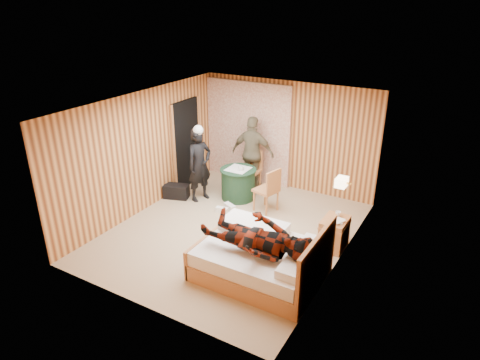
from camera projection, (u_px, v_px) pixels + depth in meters
The scene contains 23 objects.
floor at pixel (232, 231), 8.29m from camera, with size 4.20×5.00×0.01m, color tan.
ceiling at pixel (230, 104), 7.29m from camera, with size 4.20×5.00×0.01m, color silver.
wall_back at pixel (287, 136), 9.77m from camera, with size 4.20×0.02×2.50m, color #E8A459.
wall_left at pixel (143, 152), 8.75m from camera, with size 0.02×5.00×2.50m, color #E8A459.
wall_right at pixel (343, 197), 6.83m from camera, with size 0.02×5.00×2.50m, color #E8A459.
curtain at pixel (248, 132), 10.19m from camera, with size 2.20×0.08×2.40m, color white.
doorway at pixel (186, 144), 9.93m from camera, with size 0.06×0.90×2.05m, color black.
wall_lamp at pixel (342, 182), 7.24m from camera, with size 0.26×0.24×0.16m.
bed at pixel (262, 259), 6.92m from camera, with size 1.95×1.49×1.03m.
nightstand at pixel (334, 233), 7.67m from camera, with size 0.44×0.59×0.57m.
round_table at pixel (238, 183), 9.51m from camera, with size 0.80×0.80×0.71m.
chair_far at pixel (252, 167), 9.94m from camera, with size 0.43×0.43×0.93m.
chair_near at pixel (269, 187), 8.82m from camera, with size 0.53×0.53×0.96m.
duffel_bag at pixel (176, 191), 9.60m from camera, with size 0.55×0.29×0.31m, color black.
sneaker_left at pixel (230, 207), 9.09m from camera, with size 0.29×0.12×0.13m, color white.
sneaker_right at pixel (222, 210), 8.99m from camera, with size 0.26×0.11×0.12m, color white.
woman_standing at pixel (200, 165), 9.28m from camera, with size 0.59×0.39×1.63m, color black.
man_at_table at pixel (253, 153), 9.84m from camera, with size 1.01×0.42×1.72m, color #6A6147.
man_on_bed at pixel (257, 230), 6.47m from camera, with size 1.77×0.67×0.86m, color #621809.
book_lower at pixel (335, 220), 7.51m from camera, with size 0.17×0.22×0.02m, color white.
book_upper at pixel (335, 219), 7.50m from camera, with size 0.16×0.22×0.02m, color white.
cup_nightstand at pixel (338, 214), 7.64m from camera, with size 0.10×0.10×0.09m, color white.
cup_table at pixel (241, 168), 9.26m from camera, with size 0.12×0.12×0.10m, color white.
Camera 1 is at (3.74, -6.15, 4.23)m, focal length 32.00 mm.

